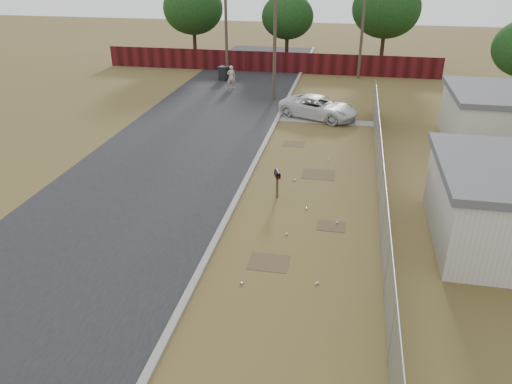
% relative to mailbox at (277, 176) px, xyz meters
% --- Properties ---
extents(ground, '(120.00, 120.00, 0.00)m').
position_rel_mailbox_xyz_m(ground, '(1.31, -0.13, -1.01)').
color(ground, brown).
rests_on(ground, ground).
extents(street, '(15.10, 60.00, 0.12)m').
position_rel_mailbox_xyz_m(street, '(-5.45, 7.92, -1.00)').
color(street, black).
rests_on(street, ground).
extents(chainlink_fence, '(0.10, 27.06, 2.02)m').
position_rel_mailbox_xyz_m(chainlink_fence, '(4.43, 0.90, -0.22)').
color(chainlink_fence, '#92959A').
rests_on(chainlink_fence, ground).
extents(privacy_fence, '(30.00, 0.12, 1.80)m').
position_rel_mailbox_xyz_m(privacy_fence, '(-4.69, 24.87, -0.11)').
color(privacy_fence, '#470F13').
rests_on(privacy_fence, ground).
extents(utility_poles, '(12.60, 8.24, 9.00)m').
position_rel_mailbox_xyz_m(utility_poles, '(-2.36, 20.54, 3.68)').
color(utility_poles, '#483D30').
rests_on(utility_poles, ground).
extents(horizon_trees, '(33.32, 31.94, 7.78)m').
position_rel_mailbox_xyz_m(horizon_trees, '(2.15, 23.43, 3.62)').
color(horizon_trees, '#301F15').
rests_on(horizon_trees, ground).
extents(mailbox, '(0.36, 0.55, 1.28)m').
position_rel_mailbox_xyz_m(mailbox, '(0.00, 0.00, 0.00)').
color(mailbox, brown).
rests_on(mailbox, ground).
extents(pickup_truck, '(5.60, 4.07, 1.41)m').
position_rel_mailbox_xyz_m(pickup_truck, '(0.86, 12.06, -0.31)').
color(pickup_truck, silver).
rests_on(pickup_truck, ground).
extents(pedestrian, '(0.73, 0.55, 1.81)m').
position_rel_mailbox_xyz_m(pedestrian, '(-6.51, 18.48, -0.11)').
color(pedestrian, tan).
rests_on(pedestrian, ground).
extents(trash_bin, '(0.89, 0.97, 1.15)m').
position_rel_mailbox_xyz_m(trash_bin, '(-7.80, 21.09, -0.42)').
color(trash_bin, black).
rests_on(trash_bin, ground).
extents(scattered_litter, '(2.99, 11.51, 0.07)m').
position_rel_mailbox_xyz_m(scattered_litter, '(1.37, -1.67, -0.97)').
color(scattered_litter, beige).
rests_on(scattered_litter, ground).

